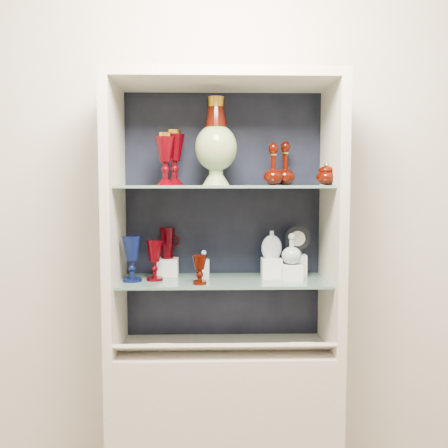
{
  "coord_description": "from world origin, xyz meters",
  "views": [
    {
      "loc": [
        -0.06,
        -0.65,
        1.47
      ],
      "look_at": [
        0.0,
        1.53,
        1.3
      ],
      "focal_mm": 40.0,
      "sensor_mm": 36.0,
      "label": 1
    }
  ],
  "objects_px": {
    "ruby_decanter_b": "(273,163)",
    "clear_round_decanter": "(292,250)",
    "ruby_pitcher": "(167,243)",
    "cameo_medallion": "(297,240)",
    "pedestal_lamp_right": "(174,158)",
    "ruby_goblet_small": "(200,270)",
    "enamel_urn": "(216,141)",
    "cobalt_goblet": "(132,259)",
    "pedestal_lamp_left": "(165,159)",
    "clear_square_bottle": "(204,264)",
    "flat_flask": "(272,244)",
    "lidded_bowl": "(326,174)",
    "ruby_goblet_tall": "(155,260)",
    "ruby_decanter_a": "(285,161)"
  },
  "relations": [
    {
      "from": "ruby_decanter_b",
      "to": "clear_round_decanter",
      "type": "height_order",
      "value": "ruby_decanter_b"
    },
    {
      "from": "ruby_pitcher",
      "to": "cameo_medallion",
      "type": "relative_size",
      "value": 1.06
    },
    {
      "from": "pedestal_lamp_right",
      "to": "ruby_goblet_small",
      "type": "height_order",
      "value": "pedestal_lamp_right"
    },
    {
      "from": "enamel_urn",
      "to": "cobalt_goblet",
      "type": "xyz_separation_m",
      "value": [
        -0.37,
        -0.02,
        -0.51
      ]
    },
    {
      "from": "pedestal_lamp_left",
      "to": "clear_square_bottle",
      "type": "height_order",
      "value": "pedestal_lamp_left"
    },
    {
      "from": "flat_flask",
      "to": "pedestal_lamp_left",
      "type": "bearing_deg",
      "value": -175.23
    },
    {
      "from": "lidded_bowl",
      "to": "flat_flask",
      "type": "relative_size",
      "value": 0.77
    },
    {
      "from": "lidded_bowl",
      "to": "ruby_goblet_small",
      "type": "relative_size",
      "value": 0.8
    },
    {
      "from": "pedestal_lamp_left",
      "to": "pedestal_lamp_right",
      "type": "distance_m",
      "value": 0.1
    },
    {
      "from": "ruby_decanter_b",
      "to": "ruby_goblet_tall",
      "type": "relative_size",
      "value": 1.12
    },
    {
      "from": "clear_square_bottle",
      "to": "cobalt_goblet",
      "type": "bearing_deg",
      "value": -169.68
    },
    {
      "from": "ruby_decanter_a",
      "to": "lidded_bowl",
      "type": "height_order",
      "value": "ruby_decanter_a"
    },
    {
      "from": "cobalt_goblet",
      "to": "clear_round_decanter",
      "type": "height_order",
      "value": "clear_round_decanter"
    },
    {
      "from": "ruby_goblet_tall",
      "to": "ruby_pitcher",
      "type": "height_order",
      "value": "ruby_pitcher"
    },
    {
      "from": "enamel_urn",
      "to": "ruby_pitcher",
      "type": "bearing_deg",
      "value": 152.71
    },
    {
      "from": "clear_round_decanter",
      "to": "ruby_goblet_tall",
      "type": "bearing_deg",
      "value": 179.22
    },
    {
      "from": "enamel_urn",
      "to": "flat_flask",
      "type": "bearing_deg",
      "value": 8.89
    },
    {
      "from": "clear_square_bottle",
      "to": "pedestal_lamp_right",
      "type": "bearing_deg",
      "value": 168.36
    },
    {
      "from": "ruby_goblet_tall",
      "to": "ruby_goblet_small",
      "type": "height_order",
      "value": "ruby_goblet_tall"
    },
    {
      "from": "pedestal_lamp_left",
      "to": "ruby_decanter_b",
      "type": "relative_size",
      "value": 1.13
    },
    {
      "from": "ruby_decanter_a",
      "to": "cameo_medallion",
      "type": "xyz_separation_m",
      "value": [
        0.06,
        0.0,
        -0.36
      ]
    },
    {
      "from": "pedestal_lamp_right",
      "to": "cameo_medallion",
      "type": "xyz_separation_m",
      "value": [
        0.56,
        0.03,
        -0.37
      ]
    },
    {
      "from": "pedestal_lamp_left",
      "to": "ruby_pitcher",
      "type": "distance_m",
      "value": 0.41
    },
    {
      "from": "enamel_urn",
      "to": "ruby_goblet_small",
      "type": "xyz_separation_m",
      "value": [
        -0.07,
        -0.09,
        -0.55
      ]
    },
    {
      "from": "cobalt_goblet",
      "to": "clear_round_decanter",
      "type": "bearing_deg",
      "value": 1.07
    },
    {
      "from": "enamel_urn",
      "to": "clear_square_bottle",
      "type": "relative_size",
      "value": 2.95
    },
    {
      "from": "flat_flask",
      "to": "cameo_medallion",
      "type": "height_order",
      "value": "cameo_medallion"
    },
    {
      "from": "clear_square_bottle",
      "to": "ruby_pitcher",
      "type": "bearing_deg",
      "value": 154.12
    },
    {
      "from": "cobalt_goblet",
      "to": "ruby_goblet_small",
      "type": "relative_size",
      "value": 1.61
    },
    {
      "from": "enamel_urn",
      "to": "cameo_medallion",
      "type": "xyz_separation_m",
      "value": [
        0.38,
        0.09,
        -0.44
      ]
    },
    {
      "from": "ruby_decanter_b",
      "to": "flat_flask",
      "type": "height_order",
      "value": "ruby_decanter_b"
    },
    {
      "from": "ruby_goblet_small",
      "to": "flat_flask",
      "type": "distance_m",
      "value": 0.36
    },
    {
      "from": "cobalt_goblet",
      "to": "pedestal_lamp_left",
      "type": "bearing_deg",
      "value": -2.09
    },
    {
      "from": "ruby_decanter_a",
      "to": "ruby_decanter_b",
      "type": "bearing_deg",
      "value": -133.42
    },
    {
      "from": "ruby_goblet_small",
      "to": "cameo_medallion",
      "type": "distance_m",
      "value": 0.49
    },
    {
      "from": "flat_flask",
      "to": "pedestal_lamp_right",
      "type": "bearing_deg",
      "value": 173.72
    },
    {
      "from": "lidded_bowl",
      "to": "clear_square_bottle",
      "type": "xyz_separation_m",
      "value": [
        -0.53,
        0.08,
        -0.41
      ]
    },
    {
      "from": "ruby_decanter_b",
      "to": "ruby_goblet_tall",
      "type": "distance_m",
      "value": 0.68
    },
    {
      "from": "ruby_decanter_a",
      "to": "flat_flask",
      "type": "distance_m",
      "value": 0.39
    },
    {
      "from": "ruby_decanter_b",
      "to": "flat_flask",
      "type": "relative_size",
      "value": 1.54
    },
    {
      "from": "clear_round_decanter",
      "to": "ruby_pitcher",
      "type": "bearing_deg",
      "value": 167.25
    },
    {
      "from": "ruby_decanter_a",
      "to": "cobalt_goblet",
      "type": "height_order",
      "value": "ruby_decanter_a"
    },
    {
      "from": "lidded_bowl",
      "to": "pedestal_lamp_left",
      "type": "bearing_deg",
      "value": 178.26
    },
    {
      "from": "ruby_decanter_a",
      "to": "ruby_pitcher",
      "type": "xyz_separation_m",
      "value": [
        -0.54,
        0.03,
        -0.38
      ]
    },
    {
      "from": "pedestal_lamp_right",
      "to": "ruby_decanter_b",
      "type": "relative_size",
      "value": 1.24
    },
    {
      "from": "ruby_decanter_b",
      "to": "ruby_goblet_small",
      "type": "xyz_separation_m",
      "value": [
        -0.32,
        -0.11,
        -0.46
      ]
    },
    {
      "from": "ruby_goblet_small",
      "to": "ruby_decanter_b",
      "type": "bearing_deg",
      "value": 19.1
    },
    {
      "from": "ruby_decanter_a",
      "to": "flat_flask",
      "type": "height_order",
      "value": "ruby_decanter_a"
    },
    {
      "from": "ruby_goblet_small",
      "to": "clear_square_bottle",
      "type": "bearing_deg",
      "value": 82.78
    },
    {
      "from": "ruby_decanter_a",
      "to": "pedestal_lamp_left",
      "type": "bearing_deg",
      "value": -167.76
    }
  ]
}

